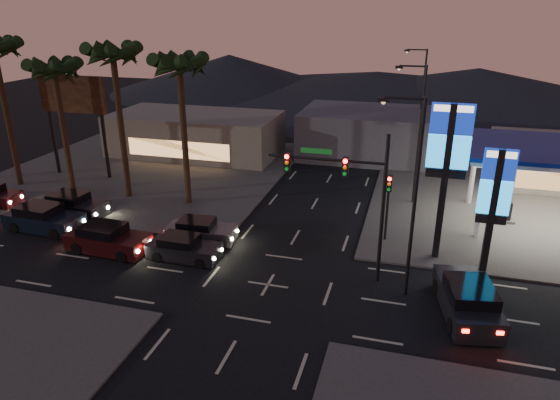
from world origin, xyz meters
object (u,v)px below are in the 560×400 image
(suv_station, at_px, (467,300))
(pylon_sign_short, at_px, (495,193))
(car_lane_a_front, at_px, (183,248))
(car_lane_a_rear, at_px, (43,219))
(pylon_sign_tall, at_px, (448,152))
(car_lane_b_mid, at_px, (73,205))
(car_lane_a_mid, at_px, (107,239))
(traffic_signal_mast, at_px, (349,186))
(car_lane_b_front, at_px, (200,231))

(suv_station, bearing_deg, pylon_sign_short, 75.72)
(car_lane_a_front, xyz_separation_m, car_lane_a_rear, (-10.54, 1.21, 0.13))
(pylon_sign_tall, relative_size, pylon_sign_short, 1.29)
(car_lane_a_rear, relative_size, suv_station, 0.95)
(pylon_sign_tall, distance_m, car_lane_b_mid, 24.98)
(pylon_sign_tall, distance_m, car_lane_a_front, 15.70)
(pylon_sign_tall, xyz_separation_m, pylon_sign_short, (2.50, -1.00, -1.74))
(pylon_sign_tall, bearing_deg, car_lane_a_mid, -167.17)
(traffic_signal_mast, height_order, car_lane_a_rear, traffic_signal_mast)
(suv_station, bearing_deg, pylon_sign_tall, 103.58)
(car_lane_a_front, height_order, car_lane_a_rear, car_lane_a_rear)
(suv_station, bearing_deg, car_lane_a_rear, 173.87)
(pylon_sign_short, height_order, traffic_signal_mast, traffic_signal_mast)
(pylon_sign_short, distance_m, car_lane_b_front, 17.05)
(car_lane_a_front, bearing_deg, pylon_sign_short, 10.18)
(car_lane_b_mid, bearing_deg, pylon_sign_tall, 0.44)
(car_lane_a_rear, bearing_deg, pylon_sign_short, 3.72)
(pylon_sign_tall, distance_m, suv_station, 7.99)
(pylon_sign_tall, height_order, car_lane_b_mid, pylon_sign_tall)
(pylon_sign_tall, distance_m, car_lane_a_rear, 25.38)
(car_lane_a_rear, height_order, car_lane_b_front, car_lane_a_rear)
(car_lane_b_mid, distance_m, suv_station, 26.23)
(car_lane_a_rear, bearing_deg, car_lane_b_mid, 84.00)
(car_lane_b_mid, xyz_separation_m, suv_station, (25.67, -5.37, 0.07))
(pylon_sign_short, relative_size, car_lane_b_front, 1.56)
(pylon_sign_tall, relative_size, traffic_signal_mast, 1.12)
(traffic_signal_mast, xyz_separation_m, car_lane_b_mid, (-19.59, 3.33, -4.49))
(pylon_sign_tall, relative_size, suv_station, 1.63)
(pylon_sign_tall, relative_size, car_lane_a_rear, 1.71)
(car_lane_a_mid, xyz_separation_m, suv_station, (20.19, -1.26, 0.05))
(pylon_sign_short, distance_m, car_lane_a_front, 17.30)
(car_lane_a_front, relative_size, suv_station, 0.78)
(car_lane_a_mid, height_order, car_lane_a_rear, car_lane_a_rear)
(car_lane_a_rear, distance_m, car_lane_b_mid, 2.59)
(pylon_sign_short, bearing_deg, suv_station, -104.28)
(car_lane_a_rear, relative_size, car_lane_b_front, 1.18)
(pylon_sign_tall, bearing_deg, traffic_signal_mast, -143.48)
(pylon_sign_short, bearing_deg, car_lane_b_front, -178.06)
(pylon_sign_short, bearing_deg, car_lane_a_front, -169.82)
(traffic_signal_mast, bearing_deg, pylon_sign_tall, 36.52)
(car_lane_a_rear, bearing_deg, car_lane_b_front, 6.51)
(car_lane_a_mid, distance_m, car_lane_a_rear, 5.96)
(car_lane_a_front, relative_size, car_lane_a_rear, 0.82)
(traffic_signal_mast, bearing_deg, car_lane_a_rear, 177.84)
(pylon_sign_short, distance_m, traffic_signal_mast, 7.69)
(suv_station, bearing_deg, car_lane_a_front, 174.15)
(pylon_sign_short, distance_m, car_lane_b_mid, 27.13)
(pylon_sign_short, xyz_separation_m, car_lane_b_front, (-16.57, -0.56, -4.00))
(car_lane_a_mid, distance_m, car_lane_b_front, 5.51)
(pylon_sign_tall, xyz_separation_m, suv_station, (1.34, -5.55, -5.58))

